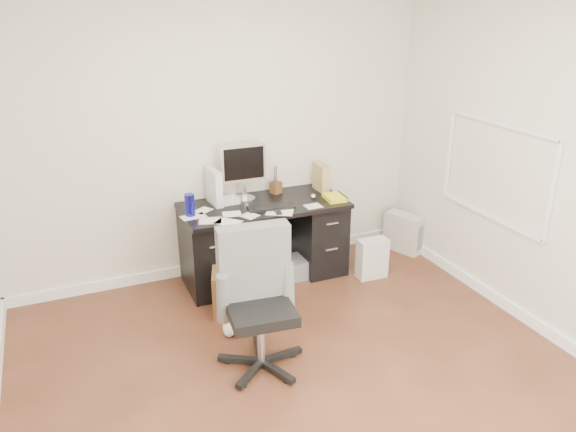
% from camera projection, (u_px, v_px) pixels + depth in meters
% --- Properties ---
extents(ground, '(4.00, 4.00, 0.00)m').
position_uv_depth(ground, '(310.00, 387.00, 3.89)').
color(ground, '#462516').
rests_on(ground, ground).
extents(room_shell, '(4.02, 4.02, 2.71)m').
position_uv_depth(room_shell, '(317.00, 154.00, 3.31)').
color(room_shell, beige).
rests_on(room_shell, ground).
extents(desk, '(1.50, 0.70, 0.75)m').
position_uv_depth(desk, '(264.00, 238.00, 5.26)').
color(desk, black).
rests_on(desk, ground).
extents(loose_papers, '(1.10, 0.60, 0.00)m').
position_uv_depth(loose_papers, '(245.00, 208.00, 5.01)').
color(loose_papers, white).
rests_on(loose_papers, desk).
extents(lcd_monitor, '(0.43, 0.25, 0.54)m').
position_uv_depth(lcd_monitor, '(244.00, 172.00, 5.12)').
color(lcd_monitor, silver).
rests_on(lcd_monitor, desk).
extents(keyboard, '(0.44, 0.20, 0.02)m').
position_uv_depth(keyboard, '(271.00, 207.00, 5.01)').
color(keyboard, black).
rests_on(keyboard, desk).
extents(computer_mouse, '(0.06, 0.06, 0.05)m').
position_uv_depth(computer_mouse, '(313.00, 196.00, 5.23)').
color(computer_mouse, silver).
rests_on(computer_mouse, desk).
extents(travel_mug, '(0.10, 0.10, 0.20)m').
position_uv_depth(travel_mug, '(190.00, 205.00, 4.81)').
color(travel_mug, '#161697').
rests_on(travel_mug, desk).
extents(white_binder, '(0.15, 0.29, 0.33)m').
position_uv_depth(white_binder, '(214.00, 187.00, 5.06)').
color(white_binder, silver).
rests_on(white_binder, desk).
extents(magazine_file, '(0.11, 0.22, 0.26)m').
position_uv_depth(magazine_file, '(321.00, 177.00, 5.43)').
color(magazine_file, tan).
rests_on(magazine_file, desk).
extents(pen_cup, '(0.15, 0.15, 0.27)m').
position_uv_depth(pen_cup, '(276.00, 180.00, 5.35)').
color(pen_cup, '#563318').
rests_on(pen_cup, desk).
extents(yellow_book, '(0.19, 0.24, 0.04)m').
position_uv_depth(yellow_book, '(335.00, 198.00, 5.22)').
color(yellow_book, yellow).
rests_on(yellow_book, desk).
extents(paper_remote, '(0.30, 0.28, 0.02)m').
position_uv_depth(paper_remote, '(280.00, 211.00, 4.92)').
color(paper_remote, white).
rests_on(paper_remote, desk).
extents(office_chair, '(0.65, 0.65, 1.05)m').
position_uv_depth(office_chair, '(260.00, 304.00, 3.91)').
color(office_chair, '#4E504E').
rests_on(office_chair, ground).
extents(pc_tower, '(0.32, 0.44, 0.40)m').
position_uv_depth(pc_tower, '(404.00, 232.00, 5.89)').
color(pc_tower, beige).
rests_on(pc_tower, ground).
extents(shopping_bag, '(0.29, 0.21, 0.39)m').
position_uv_depth(shopping_bag, '(372.00, 258.00, 5.33)').
color(shopping_bag, silver).
rests_on(shopping_bag, ground).
extents(wicker_basket, '(0.48, 0.48, 0.38)m').
position_uv_depth(wicker_basket, '(235.00, 289.00, 4.79)').
color(wicker_basket, '#4E3317').
rests_on(wicker_basket, ground).
extents(desk_printer, '(0.33, 0.27, 0.19)m').
position_uv_depth(desk_printer, '(293.00, 268.00, 5.37)').
color(desk_printer, slate).
rests_on(desk_printer, ground).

